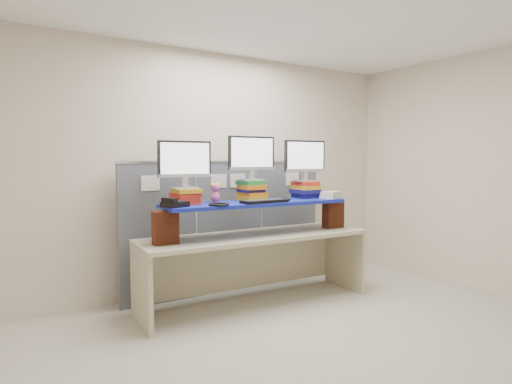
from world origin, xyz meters
TOP-DOWN VIEW (x-y plane):
  - room at (0.00, 0.00)m, footprint 5.00×4.00m
  - cubicle_partition at (-0.00, 1.78)m, footprint 2.60×0.06m
  - desk at (-0.00, 1.19)m, footprint 2.52×0.86m
  - brick_pier_left at (-1.00, 1.20)m, footprint 0.24×0.14m
  - brick_pier_right at (0.99, 1.09)m, footprint 0.24×0.14m
  - blue_board at (-0.00, 1.19)m, footprint 2.01×0.60m
  - book_stack_left at (-0.73, 1.35)m, footprint 0.25×0.31m
  - book_stack_center at (0.01, 1.31)m, footprint 0.26×0.31m
  - book_stack_right at (0.72, 1.27)m, footprint 0.26×0.32m
  - monitor_left at (-0.73, 1.35)m, footprint 0.54×0.16m
  - monitor_center at (0.02, 1.31)m, footprint 0.54×0.16m
  - monitor_right at (0.71, 1.27)m, footprint 0.54×0.16m
  - keyboard at (-0.00, 1.04)m, footprint 0.49×0.17m
  - mouse at (0.30, 1.06)m, footprint 0.08×0.13m
  - desk_phone at (-0.93, 1.16)m, footprint 0.25×0.24m
  - headset at (-0.52, 1.05)m, footprint 0.21×0.21m
  - plush_toy at (-0.41, 1.32)m, footprint 0.12×0.09m
  - binder_stack at (0.90, 1.02)m, footprint 0.27×0.24m

SIDE VIEW (x-z plane):
  - desk at x=0.00m, z-range 0.23..0.98m
  - cubicle_partition at x=0.00m, z-range 0.00..1.53m
  - brick_pier_left at x=-1.00m, z-range 0.76..1.07m
  - brick_pier_right at x=0.99m, z-range 0.76..1.07m
  - blue_board at x=0.00m, z-range 1.07..1.10m
  - headset at x=-0.52m, z-range 1.10..1.13m
  - keyboard at x=0.00m, z-range 1.10..1.13m
  - mouse at x=0.30m, z-range 1.10..1.14m
  - desk_phone at x=-0.93m, z-range 1.09..1.18m
  - binder_stack at x=0.90m, z-range 1.10..1.18m
  - book_stack_left at x=-0.73m, z-range 1.11..1.26m
  - book_stack_right at x=0.72m, z-range 1.10..1.29m
  - plush_toy at x=-0.41m, z-range 1.11..1.31m
  - book_stack_center at x=0.01m, z-range 1.10..1.32m
  - room at x=0.00m, z-range 0.00..2.80m
  - monitor_left at x=-0.73m, z-range 1.29..1.76m
  - monitor_right at x=0.71m, z-range 1.32..1.80m
  - monitor_center at x=0.02m, z-range 1.35..1.82m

